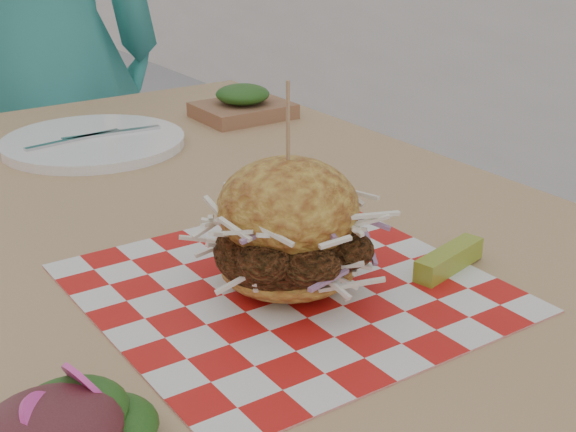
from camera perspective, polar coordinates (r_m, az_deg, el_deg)
name	(u,v)px	position (r m, az deg, el deg)	size (l,w,h in m)	color
diner	(40,53)	(1.85, -17.26, 11.02)	(0.57, 0.37, 1.56)	teal
patio_table	(199,273)	(0.99, -6.35, -4.05)	(0.80, 1.20, 0.75)	tan
paper_liner	(288,287)	(0.77, 0.00, -5.10)	(0.36, 0.36, 0.00)	red
sandwich	(288,233)	(0.75, 0.00, -1.25)	(0.18, 0.18, 0.20)	gold
pickle_spear	(449,259)	(0.82, 11.38, -3.05)	(0.10, 0.02, 0.02)	olive
side_salad	(79,432)	(0.58, -14.65, -14.66)	(0.14, 0.13, 0.05)	#3F1419
place_setting	(93,142)	(1.23, -13.68, 5.13)	(0.27, 0.27, 0.02)	white
kraft_tray	(243,104)	(1.36, -3.23, 7.93)	(0.15, 0.12, 0.06)	brown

